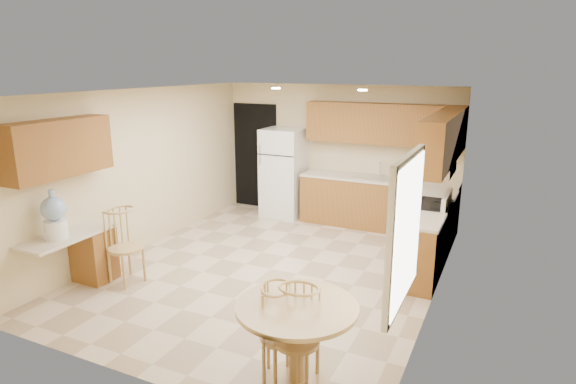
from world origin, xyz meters
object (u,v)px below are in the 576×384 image
at_px(stove, 424,232).
at_px(dining_table, 297,333).
at_px(refrigerator, 284,173).
at_px(chair_desk, 119,241).
at_px(chair_table_b, 293,333).
at_px(water_crock, 55,217).
at_px(chair_table_a, 277,329).

relative_size(stove, dining_table, 1.01).
relative_size(refrigerator, stove, 1.55).
distance_m(refrigerator, chair_desk, 3.75).
bearing_deg(chair_desk, refrigerator, -177.97).
relative_size(stove, chair_table_b, 1.16).
xyz_separation_m(refrigerator, stove, (2.88, -1.22, -0.37)).
xyz_separation_m(refrigerator, chair_desk, (-0.60, -3.70, -0.23)).
bearing_deg(refrigerator, dining_table, -62.94).
xyz_separation_m(refrigerator, chair_table_b, (2.35, -4.69, -0.27)).
bearing_deg(stove, refrigerator, 157.01).
bearing_deg(stove, chair_desk, -144.53).
height_order(chair_table_b, water_crock, water_crock).
xyz_separation_m(chair_table_b, water_crock, (-3.40, 0.44, 0.48)).
xyz_separation_m(dining_table, chair_table_a, (-0.16, -0.06, 0.04)).
height_order(chair_table_b, chair_desk, chair_desk).
distance_m(stove, chair_table_a, 3.51).
height_order(dining_table, chair_table_a, chair_table_a).
bearing_deg(chair_table_a, water_crock, -116.97).
xyz_separation_m(chair_table_b, chair_desk, (-2.95, 0.99, 0.04)).
bearing_deg(chair_desk, chair_table_a, 82.14).
relative_size(chair_table_a, water_crock, 1.49).
height_order(dining_table, chair_desk, chair_desk).
bearing_deg(chair_table_b, stove, -102.08).
bearing_deg(chair_table_b, water_crock, -10.87).
bearing_deg(chair_table_a, stove, 148.96).
bearing_deg(chair_table_a, dining_table, 90.67).
height_order(refrigerator, stove, refrigerator).
xyz_separation_m(dining_table, water_crock, (-3.40, 0.35, 0.52)).
xyz_separation_m(stove, chair_table_a, (-0.69, -3.44, 0.09)).
distance_m(stove, chair_desk, 4.27).
relative_size(dining_table, water_crock, 1.76).
xyz_separation_m(chair_table_a, chair_desk, (-2.79, 0.97, 0.05)).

